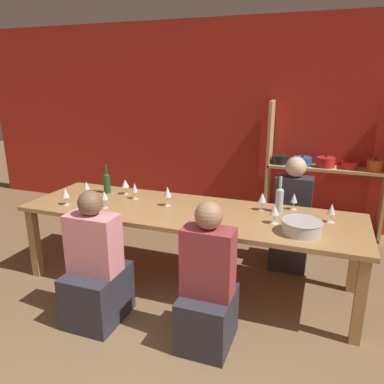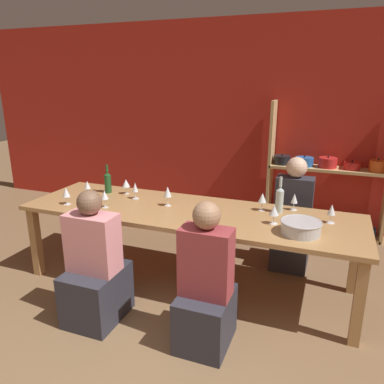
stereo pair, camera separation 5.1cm
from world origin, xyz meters
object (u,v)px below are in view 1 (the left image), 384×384
at_px(shelf_unit, 323,187).
at_px(wine_glass_white_d, 275,211).
at_px(wine_glass_white_b, 135,188).
at_px(person_near_b, 208,294).
at_px(mixing_bowl, 302,226).
at_px(person_far_a, 291,226).
at_px(person_near_a, 96,275).
at_px(wine_glass_red_c, 86,186).
at_px(wine_bottle_dark, 107,182).
at_px(dining_table, 188,217).
at_px(wine_bottle_green, 279,199).
at_px(wine_glass_white_a, 168,192).
at_px(wine_glass_empty_a, 65,193).
at_px(wine_glass_red_b, 104,196).
at_px(wine_glass_empty_c, 294,198).
at_px(wine_glass_white_c, 262,198).
at_px(wine_glass_empty_b, 332,209).
at_px(wine_glass_red_a, 125,184).

height_order(shelf_unit, wine_glass_white_d, shelf_unit).
bearing_deg(wine_glass_white_b, person_near_b, -40.25).
bearing_deg(wine_glass_white_d, mixing_bowl, -29.89).
xyz_separation_m(person_far_a, person_near_b, (-0.44, -1.52, -0.02)).
distance_m(wine_glass_white_d, person_near_a, 1.56).
relative_size(wine_glass_white_b, wine_glass_red_c, 1.03).
xyz_separation_m(wine_bottle_dark, wine_glass_white_b, (0.38, -0.09, -0.01)).
relative_size(dining_table, wine_bottle_green, 9.41).
bearing_deg(wine_glass_white_a, mixing_bowl, -10.97).
distance_m(wine_glass_empty_a, wine_glass_red_b, 0.41).
xyz_separation_m(wine_bottle_green, wine_glass_empty_a, (-1.97, -0.51, -0.01)).
distance_m(wine_glass_white_a, person_near_b, 1.17).
height_order(mixing_bowl, person_far_a, person_far_a).
distance_m(shelf_unit, wine_glass_empty_c, 1.47).
height_order(wine_glass_red_b, person_far_a, person_far_a).
height_order(mixing_bowl, wine_glass_red_b, wine_glass_red_b).
xyz_separation_m(wine_bottle_dark, wine_glass_white_c, (1.66, 0.02, 0.00)).
height_order(wine_bottle_dark, person_near_b, person_near_b).
bearing_deg(wine_glass_empty_a, wine_glass_red_b, 6.94).
bearing_deg(dining_table, wine_glass_white_b, 167.74).
xyz_separation_m(wine_bottle_dark, person_near_b, (1.46, -1.00, -0.46)).
height_order(wine_bottle_dark, wine_glass_white_a, wine_bottle_dark).
bearing_deg(wine_glass_white_a, wine_glass_empty_b, 3.22).
bearing_deg(wine_glass_empty_c, wine_glass_white_d, -105.75).
bearing_deg(mixing_bowl, wine_glass_white_d, 150.11).
distance_m(wine_glass_empty_b, wine_glass_white_d, 0.49).
height_order(wine_glass_red_a, person_far_a, person_far_a).
distance_m(person_near_a, person_near_b, 0.94).
bearing_deg(wine_glass_white_b, person_far_a, 21.81).
bearing_deg(wine_bottle_green, mixing_bowl, -61.96).
bearing_deg(person_near_a, wine_glass_white_c, 42.36).
bearing_deg(wine_glass_empty_b, wine_glass_white_d, -156.70).
distance_m(wine_glass_empty_a, wine_glass_empty_c, 2.18).
bearing_deg(mixing_bowl, person_far_a, 99.12).
relative_size(wine_glass_white_b, wine_glass_white_d, 1.03).
distance_m(wine_glass_white_c, wine_glass_empty_c, 0.30).
relative_size(shelf_unit, wine_glass_empty_b, 10.07).
height_order(wine_glass_empty_a, wine_glass_empty_c, wine_glass_empty_a).
xyz_separation_m(wine_bottle_green, wine_glass_empty_b, (0.45, -0.11, -0.01)).
bearing_deg(wine_glass_white_b, wine_glass_empty_c, 8.23).
relative_size(mixing_bowl, wine_glass_empty_b, 1.94).
xyz_separation_m(mixing_bowl, wine_glass_empty_b, (0.21, 0.33, 0.06)).
relative_size(shelf_unit, wine_glass_red_b, 9.96).
relative_size(wine_glass_empty_b, person_near_a, 0.15).
distance_m(wine_glass_white_a, wine_glass_empty_b, 1.48).
bearing_deg(person_near_a, person_near_b, 1.57).
height_order(mixing_bowl, wine_glass_red_c, wine_glass_red_c).
bearing_deg(wine_glass_empty_c, mixing_bowl, -78.23).
bearing_deg(shelf_unit, wine_glass_red_b, -133.85).
relative_size(dining_table, wine_glass_white_a, 16.50).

